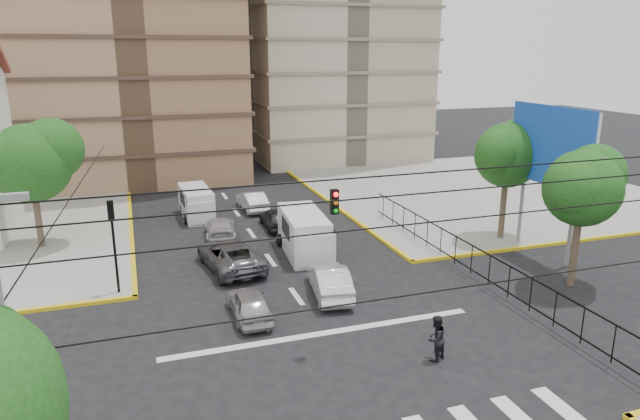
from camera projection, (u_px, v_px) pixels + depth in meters
name	position (u px, v px, depth m)	size (l,w,h in m)	color
ground	(333.00, 348.00, 21.88)	(160.00, 160.00, 0.00)	black
sidewalk_ne	(480.00, 190.00, 46.27)	(26.00, 26.00, 0.15)	gray
stop_line	(323.00, 333.00, 22.97)	(13.00, 0.40, 0.01)	silver
park_fence	(470.00, 276.00, 28.76)	(0.10, 22.50, 1.66)	black
billboard	(551.00, 148.00, 30.19)	(0.36, 6.20, 8.10)	slate
tree_park_a	(584.00, 185.00, 26.40)	(4.41, 3.60, 6.83)	#473828
tree_park_c	(509.00, 152.00, 33.01)	(4.65, 3.80, 7.25)	#473828
tree_tudor	(32.00, 159.00, 31.41)	(5.39, 4.40, 7.43)	#473828
traffic_light_nw	(113.00, 231.00, 25.75)	(0.28, 0.22, 4.40)	black
traffic_light_hanging	(356.00, 214.00, 18.43)	(18.00, 9.12, 0.92)	black
van_right_lane	(305.00, 235.00, 31.50)	(2.49, 5.39, 2.36)	silver
van_left_lane	(197.00, 204.00, 38.46)	(1.98, 4.61, 2.04)	silver
car_silver_front_left	(249.00, 304.00, 24.19)	(1.49, 3.71, 1.27)	#A5A4A9
car_white_front_right	(330.00, 280.00, 26.41)	(1.52, 4.37, 1.44)	silver
car_grey_mid_left	(230.00, 255.00, 29.64)	(2.49, 5.40, 1.50)	#5C5D64
car_silver_rear_left	(220.00, 228.00, 34.63)	(1.72, 4.24, 1.23)	silver
car_darkgrey_mid_right	(276.00, 218.00, 36.41)	(1.60, 3.97, 1.35)	#27272A
car_white_rear_right	(252.00, 201.00, 40.58)	(1.43, 4.09, 1.35)	white
pedestrian_crosswalk	(436.00, 338.00, 20.79)	(0.85, 0.66, 1.75)	black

